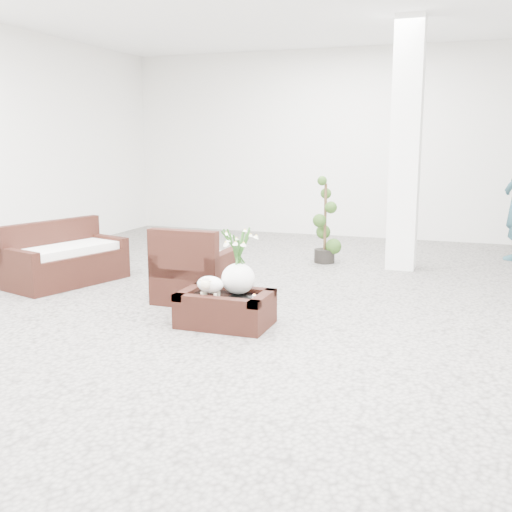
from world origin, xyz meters
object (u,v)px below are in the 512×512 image
(loveseat, at_px, (66,253))
(coffee_table, at_px, (225,310))
(topiary, at_px, (325,221))
(armchair, at_px, (196,263))

(loveseat, bearing_deg, coffee_table, -94.42)
(topiary, bearing_deg, armchair, -108.32)
(coffee_table, distance_m, armchair, 1.11)
(loveseat, bearing_deg, topiary, -32.12)
(coffee_table, relative_size, loveseat, 0.60)
(coffee_table, height_order, topiary, topiary)
(coffee_table, bearing_deg, topiary, 86.95)
(armchair, relative_size, loveseat, 0.58)
(armchair, relative_size, topiary, 0.68)
(coffee_table, bearing_deg, armchair, 130.82)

